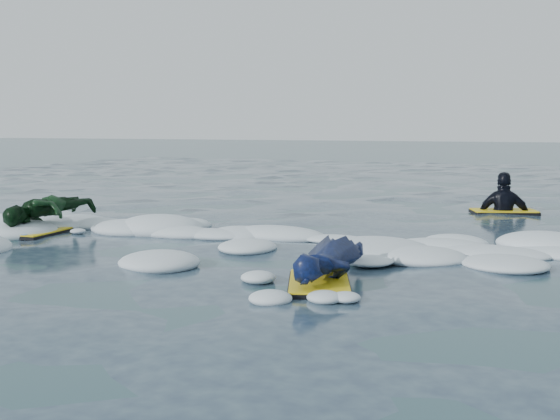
{
  "coord_description": "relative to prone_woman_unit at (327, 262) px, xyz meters",
  "views": [
    {
      "loc": [
        3.06,
        -6.55,
        1.44
      ],
      "look_at": [
        -0.26,
        1.6,
        0.38
      ],
      "focal_mm": 45.0,
      "sensor_mm": 36.0,
      "label": 1
    }
  ],
  "objects": [
    {
      "name": "foam_band",
      "position": [
        -1.08,
        1.57,
        -0.2
      ],
      "size": [
        12.0,
        3.1,
        0.3
      ],
      "primitive_type": null,
      "color": "silver",
      "rests_on": "ground"
    },
    {
      "name": "ground",
      "position": [
        -1.08,
        0.54,
        -0.2
      ],
      "size": [
        120.0,
        120.0,
        0.0
      ],
      "primitive_type": "plane",
      "color": "#172E37",
      "rests_on": "ground"
    },
    {
      "name": "waiting_rider_unit",
      "position": [
        1.09,
        5.88,
        -0.26
      ],
      "size": [
        1.16,
        0.89,
        1.55
      ],
      "rotation": [
        0.0,
        0.0,
        0.35
      ],
      "color": "black",
      "rests_on": "ground"
    },
    {
      "name": "prone_child_unit",
      "position": [
        -4.4,
        1.45,
        0.07
      ],
      "size": [
        0.91,
        1.41,
        0.51
      ],
      "rotation": [
        0.0,
        0.0,
        1.65
      ],
      "color": "black",
      "rests_on": "ground"
    },
    {
      "name": "prone_woman_unit",
      "position": [
        0.0,
        0.0,
        0.0
      ],
      "size": [
        0.84,
        1.56,
        0.38
      ],
      "rotation": [
        0.0,
        0.0,
        1.91
      ],
      "color": "black",
      "rests_on": "ground"
    }
  ]
}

